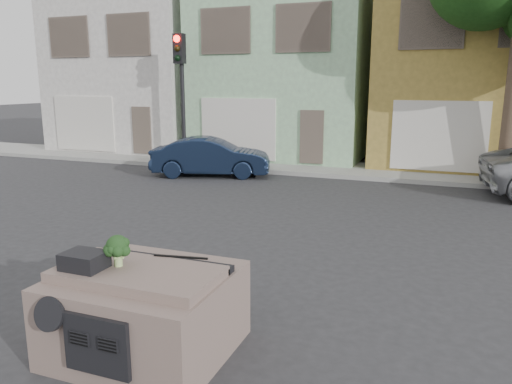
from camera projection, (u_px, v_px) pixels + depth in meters
The scene contains 11 objects.
ground_plane at pixel (242, 268), 8.91m from camera, with size 120.00×120.00×0.00m, color #303033.
sidewalk at pixel (351, 170), 18.45m from camera, with size 40.00×3.00×0.15m, color gray.
townhouse_white at pixel (152, 72), 25.18m from camera, with size 7.20×8.20×7.55m, color beige.
townhouse_mint at pixel (294, 71), 22.54m from camera, with size 7.20×8.20×7.55m, color #97C597.
townhouse_tan at pixel (474, 69), 19.89m from camera, with size 7.20×8.20×7.55m, color olive.
navy_sedan at pixel (211, 176), 17.74m from camera, with size 1.44×4.13×1.36m, color #142037.
traffic_signal at pixel (182, 101), 19.30m from camera, with size 0.40×0.40×5.10m, color black.
car_dashboard at pixel (146, 309), 6.05m from camera, with size 2.00×1.80×1.12m, color #756057.
instrument_hump at pixel (84, 260), 5.80m from camera, with size 0.48×0.38×0.20m, color black.
wiper_arm at pixel (181, 257), 6.18m from camera, with size 0.70×0.03×0.02m, color black.
broccoli at pixel (118, 250), 5.86m from camera, with size 0.32×0.32×0.39m, color black.
Camera 1 is at (3.27, -7.75, 3.24)m, focal length 35.00 mm.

